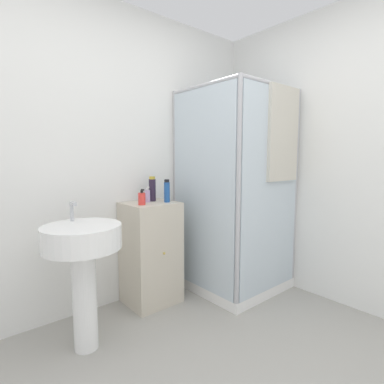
{
  "coord_description": "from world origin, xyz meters",
  "views": [
    {
      "loc": [
        -0.89,
        -0.65,
        1.25
      ],
      "look_at": [
        0.64,
        1.15,
        0.97
      ],
      "focal_mm": 28.0,
      "sensor_mm": 36.0,
      "label": 1
    }
  ],
  "objects_px": {
    "shampoo_bottle_blue": "(167,191)",
    "lotion_bottle_white": "(147,196)",
    "sink": "(83,256)",
    "shampoo_bottle_tall_black": "(152,189)",
    "soap_dispenser": "(142,199)"
  },
  "relations": [
    {
      "from": "shampoo_bottle_blue",
      "to": "lotion_bottle_white",
      "type": "distance_m",
      "value": 0.17
    },
    {
      "from": "sink",
      "to": "lotion_bottle_white",
      "type": "bearing_deg",
      "value": 24.52
    },
    {
      "from": "shampoo_bottle_blue",
      "to": "lotion_bottle_white",
      "type": "xyz_separation_m",
      "value": [
        -0.12,
        0.12,
        -0.04
      ]
    },
    {
      "from": "shampoo_bottle_tall_black",
      "to": "sink",
      "type": "bearing_deg",
      "value": -155.78
    },
    {
      "from": "shampoo_bottle_tall_black",
      "to": "lotion_bottle_white",
      "type": "distance_m",
      "value": 0.09
    },
    {
      "from": "sink",
      "to": "shampoo_bottle_tall_black",
      "type": "xyz_separation_m",
      "value": [
        0.74,
        0.33,
        0.35
      ]
    },
    {
      "from": "sink",
      "to": "soap_dispenser",
      "type": "xyz_separation_m",
      "value": [
        0.56,
        0.21,
        0.3
      ]
    },
    {
      "from": "soap_dispenser",
      "to": "lotion_bottle_white",
      "type": "height_order",
      "value": "lotion_bottle_white"
    },
    {
      "from": "soap_dispenser",
      "to": "shampoo_bottle_tall_black",
      "type": "xyz_separation_m",
      "value": [
        0.18,
        0.13,
        0.05
      ]
    },
    {
      "from": "sink",
      "to": "shampoo_bottle_blue",
      "type": "distance_m",
      "value": 0.89
    },
    {
      "from": "shampoo_bottle_blue",
      "to": "soap_dispenser",
      "type": "bearing_deg",
      "value": 176.18
    },
    {
      "from": "shampoo_bottle_blue",
      "to": "lotion_bottle_white",
      "type": "relative_size",
      "value": 1.46
    },
    {
      "from": "shampoo_bottle_blue",
      "to": "lotion_bottle_white",
      "type": "bearing_deg",
      "value": 135.89
    },
    {
      "from": "shampoo_bottle_tall_black",
      "to": "lotion_bottle_white",
      "type": "bearing_deg",
      "value": -159.08
    },
    {
      "from": "shampoo_bottle_tall_black",
      "to": "shampoo_bottle_blue",
      "type": "distance_m",
      "value": 0.15
    }
  ]
}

